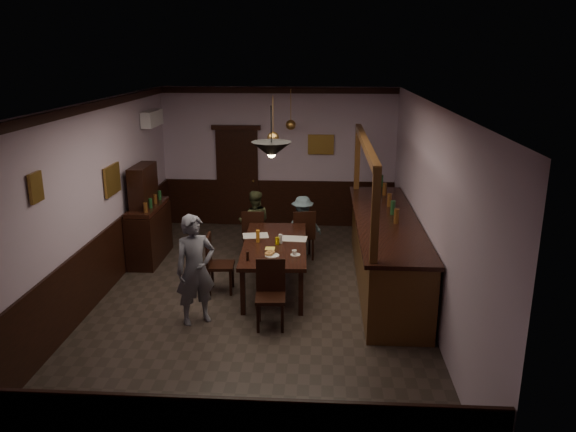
# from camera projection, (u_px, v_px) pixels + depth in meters

# --- Properties ---
(room) EXTENTS (5.01, 8.01, 3.01)m
(room) POSITION_uv_depth(u_px,v_px,m) (258.00, 208.00, 8.23)
(room) COLOR #2D2621
(room) RESTS_ON ground
(dining_table) EXTENTS (1.09, 2.24, 0.75)m
(dining_table) POSITION_uv_depth(u_px,v_px,m) (275.00, 247.00, 9.00)
(dining_table) COLOR black
(dining_table) RESTS_ON ground
(chair_far_left) EXTENTS (0.43, 0.43, 0.94)m
(chair_far_left) POSITION_uv_depth(u_px,v_px,m) (253.00, 232.00, 10.27)
(chair_far_left) COLOR black
(chair_far_left) RESTS_ON ground
(chair_far_right) EXTENTS (0.49, 0.49, 0.94)m
(chair_far_right) POSITION_uv_depth(u_px,v_px,m) (303.00, 233.00, 10.25)
(chair_far_right) COLOR black
(chair_far_right) RESTS_ON ground
(chair_near) EXTENTS (0.43, 0.43, 0.94)m
(chair_near) POSITION_uv_depth(u_px,v_px,m) (271.00, 291.00, 7.78)
(chair_near) COLOR black
(chair_near) RESTS_ON ground
(chair_side) EXTENTS (0.43, 0.43, 0.95)m
(chair_side) POSITION_uv_depth(u_px,v_px,m) (216.00, 261.00, 8.87)
(chair_side) COLOR black
(chair_side) RESTS_ON ground
(person_standing) EXTENTS (0.69, 0.62, 1.58)m
(person_standing) POSITION_uv_depth(u_px,v_px,m) (195.00, 270.00, 7.79)
(person_standing) COLOR slate
(person_standing) RESTS_ON ground
(person_seated_left) EXTENTS (0.65, 0.53, 1.23)m
(person_seated_left) POSITION_uv_depth(u_px,v_px,m) (255.00, 223.00, 10.51)
(person_seated_left) COLOR #42482B
(person_seated_left) RESTS_ON ground
(person_seated_right) EXTENTS (0.81, 0.58, 1.13)m
(person_seated_right) POSITION_uv_depth(u_px,v_px,m) (302.00, 225.00, 10.51)
(person_seated_right) COLOR slate
(person_seated_right) RESTS_ON ground
(newspaper_left) EXTENTS (0.47, 0.37, 0.01)m
(newspaper_left) POSITION_uv_depth(u_px,v_px,m) (256.00, 236.00, 9.34)
(newspaper_left) COLOR silver
(newspaper_left) RESTS_ON dining_table
(newspaper_right) EXTENTS (0.44, 0.33, 0.01)m
(newspaper_right) POSITION_uv_depth(u_px,v_px,m) (294.00, 239.00, 9.18)
(newspaper_right) COLOR silver
(newspaper_right) RESTS_ON dining_table
(napkin) EXTENTS (0.16, 0.16, 0.00)m
(napkin) POSITION_uv_depth(u_px,v_px,m) (270.00, 248.00, 8.74)
(napkin) COLOR #E2C753
(napkin) RESTS_ON dining_table
(saucer) EXTENTS (0.15, 0.15, 0.01)m
(saucer) POSITION_uv_depth(u_px,v_px,m) (295.00, 255.00, 8.45)
(saucer) COLOR white
(saucer) RESTS_ON dining_table
(coffee_cup) EXTENTS (0.08, 0.08, 0.07)m
(coffee_cup) POSITION_uv_depth(u_px,v_px,m) (294.00, 252.00, 8.42)
(coffee_cup) COLOR white
(coffee_cup) RESTS_ON saucer
(pastry_plate) EXTENTS (0.22, 0.22, 0.01)m
(pastry_plate) POSITION_uv_depth(u_px,v_px,m) (272.00, 255.00, 8.42)
(pastry_plate) COLOR white
(pastry_plate) RESTS_ON dining_table
(pastry_ring_a) EXTENTS (0.13, 0.13, 0.04)m
(pastry_ring_a) POSITION_uv_depth(u_px,v_px,m) (269.00, 254.00, 8.42)
(pastry_ring_a) COLOR #C68C47
(pastry_ring_a) RESTS_ON pastry_plate
(pastry_ring_b) EXTENTS (0.13, 0.13, 0.04)m
(pastry_ring_b) POSITION_uv_depth(u_px,v_px,m) (271.00, 252.00, 8.49)
(pastry_ring_b) COLOR #C68C47
(pastry_ring_b) RESTS_ON pastry_plate
(soda_can) EXTENTS (0.07, 0.07, 0.12)m
(soda_can) POSITION_uv_depth(u_px,v_px,m) (277.00, 241.00, 8.90)
(soda_can) COLOR yellow
(soda_can) RESTS_ON dining_table
(beer_glass) EXTENTS (0.06, 0.06, 0.20)m
(beer_glass) POSITION_uv_depth(u_px,v_px,m) (258.00, 236.00, 9.01)
(beer_glass) COLOR #BF721E
(beer_glass) RESTS_ON dining_table
(water_glass) EXTENTS (0.06, 0.06, 0.15)m
(water_glass) POSITION_uv_depth(u_px,v_px,m) (280.00, 239.00, 8.96)
(water_glass) COLOR silver
(water_glass) RESTS_ON dining_table
(pepper_mill) EXTENTS (0.04, 0.04, 0.14)m
(pepper_mill) POSITION_uv_depth(u_px,v_px,m) (248.00, 256.00, 8.22)
(pepper_mill) COLOR black
(pepper_mill) RESTS_ON dining_table
(sideboard) EXTENTS (0.48, 1.34, 1.77)m
(sideboard) POSITION_uv_depth(u_px,v_px,m) (148.00, 223.00, 10.20)
(sideboard) COLOR black
(sideboard) RESTS_ON ground
(bar_counter) EXTENTS (0.99, 4.25, 2.38)m
(bar_counter) POSITION_uv_depth(u_px,v_px,m) (385.00, 249.00, 9.14)
(bar_counter) COLOR #4A2D13
(bar_counter) RESTS_ON ground
(door_back) EXTENTS (0.90, 0.06, 2.10)m
(door_back) POSITION_uv_depth(u_px,v_px,m) (237.00, 178.00, 12.20)
(door_back) COLOR black
(door_back) RESTS_ON ground
(ac_unit) EXTENTS (0.20, 0.85, 0.30)m
(ac_unit) POSITION_uv_depth(u_px,v_px,m) (152.00, 118.00, 10.88)
(ac_unit) COLOR white
(ac_unit) RESTS_ON ground
(picture_left_small) EXTENTS (0.04, 0.28, 0.36)m
(picture_left_small) POSITION_uv_depth(u_px,v_px,m) (36.00, 187.00, 6.66)
(picture_left_small) COLOR olive
(picture_left_small) RESTS_ON ground
(picture_left_large) EXTENTS (0.04, 0.62, 0.48)m
(picture_left_large) POSITION_uv_depth(u_px,v_px,m) (112.00, 180.00, 9.09)
(picture_left_large) COLOR olive
(picture_left_large) RESTS_ON ground
(picture_back) EXTENTS (0.55, 0.04, 0.42)m
(picture_back) POSITION_uv_depth(u_px,v_px,m) (321.00, 145.00, 11.89)
(picture_back) COLOR olive
(picture_back) RESTS_ON ground
(pendant_iron) EXTENTS (0.56, 0.56, 0.71)m
(pendant_iron) POSITION_uv_depth(u_px,v_px,m) (271.00, 150.00, 7.74)
(pendant_iron) COLOR black
(pendant_iron) RESTS_ON ground
(pendant_brass_mid) EXTENTS (0.20, 0.20, 0.81)m
(pendant_brass_mid) POSITION_uv_depth(u_px,v_px,m) (273.00, 138.00, 9.47)
(pendant_brass_mid) COLOR #BF8C3F
(pendant_brass_mid) RESTS_ON ground
(pendant_brass_far) EXTENTS (0.20, 0.20, 0.81)m
(pendant_brass_far) POSITION_uv_depth(u_px,v_px,m) (291.00, 125.00, 11.10)
(pendant_brass_far) COLOR #BF8C3F
(pendant_brass_far) RESTS_ON ground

